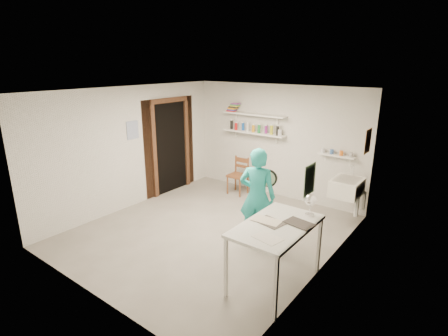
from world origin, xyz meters
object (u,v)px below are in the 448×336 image
Objects in this scene: wooden_chair at (238,176)px; man at (257,196)px; belfast_sink at (347,187)px; desk_lamp at (311,200)px; work_table at (275,255)px; wall_clock at (268,178)px.

man is at bearing -47.37° from wooden_chair.
belfast_sink is 1.89m from desk_lamp.
desk_lamp is at bearing 67.58° from work_table.
belfast_sink is 2.38m from work_table.
wooden_chair is at bearing 142.58° from desk_lamp.
man is at bearing -120.46° from belfast_sink.
work_table is 8.00× the size of desk_lamp.
belfast_sink is 0.38× the size of man.
man is 2.24m from wooden_chair.
wall_clock reaches higher than wooden_chair.
man reaches higher than belfast_sink.
wall_clock is 2.21m from wooden_chair.
wall_clock is at bearing -42.13° from wooden_chair.
desk_lamp is (1.01, -0.30, 0.29)m from man.
belfast_sink is at bearing 39.19° from wall_clock.
man is 1.20m from work_table.
man is 1.09m from desk_lamp.
belfast_sink is 1.61m from wall_clock.
wall_clock is 1.07m from desk_lamp.
belfast_sink is 2.11× the size of wall_clock.
work_table is (0.73, -1.03, -0.63)m from wall_clock.
man reaches higher than work_table.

